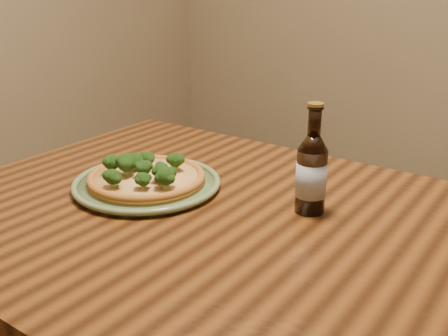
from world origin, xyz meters
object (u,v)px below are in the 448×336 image
Objects in this scene: plate at (147,183)px; pizza at (146,176)px; beer_bottle at (311,173)px; table at (306,286)px.

pizza reaches higher than plate.
table is at bearing -43.90° from beer_bottle.
beer_bottle reaches higher than table.
pizza is at bearing -143.78° from beer_bottle.
plate is (-0.41, 0.02, 0.10)m from table.
plate is 1.26× the size of pizza.
table is at bearing -2.33° from plate.
plate reaches higher than table.
plate is at bearing 177.67° from table.
pizza is 1.17× the size of beer_bottle.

